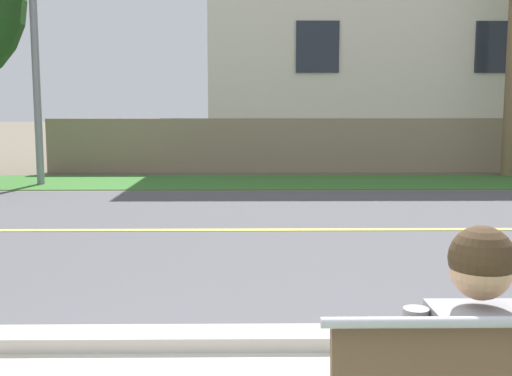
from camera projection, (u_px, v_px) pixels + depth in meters
ground_plane at (228, 212)px, 9.92m from camera, size 140.00×140.00×0.00m
curb_edge at (202, 339)px, 4.31m from camera, size 44.00×0.30×0.11m
street_asphalt at (225, 230)px, 8.44m from camera, size 52.00×8.00×0.01m
road_centre_line at (225, 230)px, 8.44m from camera, size 48.00×0.14×0.01m
far_verge_grass at (234, 182)px, 13.99m from camera, size 48.00×2.80×0.02m
seated_person_grey at (466, 376)px, 2.26m from camera, size 0.52×0.68×1.25m
streetlamp at (36, 1)px, 13.25m from camera, size 0.24×2.10×6.88m
garden_wall at (299, 145)px, 16.13m from camera, size 13.00×0.36×1.40m
house_across_street at (381, 56)px, 19.01m from camera, size 11.02×6.91×6.44m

